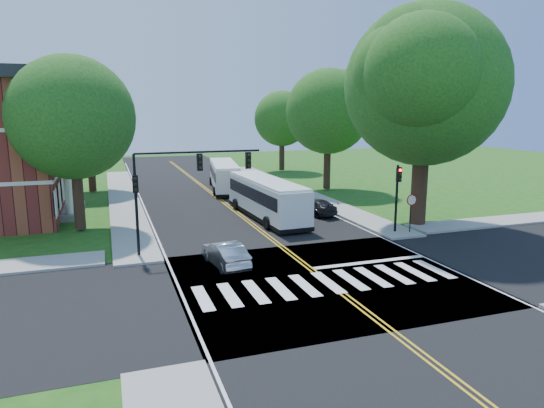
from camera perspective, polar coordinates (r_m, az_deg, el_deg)
name	(u,v)px	position (r m, az deg, el deg)	size (l,w,h in m)	color
ground	(324,279)	(23.84, 6.09, -8.79)	(140.00, 140.00, 0.00)	#1D4F13
road	(232,208)	(40.27, -4.78, -0.52)	(14.00, 96.00, 0.01)	black
cross_road	(324,279)	(23.83, 6.09, -8.77)	(60.00, 12.00, 0.01)	black
center_line	(221,200)	(44.08, -6.07, 0.48)	(0.36, 70.00, 0.01)	gold
edge_line_w	(143,205)	(43.11, -14.90, -0.07)	(0.12, 70.00, 0.01)	silver
edge_line_e	(291,196)	(46.05, 2.20, 0.99)	(0.12, 70.00, 0.01)	silver
crosswalk	(328,282)	(23.41, 6.61, -9.13)	(12.60, 3.00, 0.01)	silver
stop_bar	(370,262)	(26.74, 11.49, -6.69)	(6.60, 0.40, 0.01)	silver
sidewalk_nw	(124,199)	(45.98, -17.05, 0.57)	(2.60, 40.00, 0.15)	gray
sidewalk_ne	(294,189)	(49.33, 2.57, 1.73)	(2.60, 40.00, 0.15)	gray
sidewalk_xe	(529,218)	(40.91, 28.00, -1.52)	(20.00, 2.60, 0.15)	gray
tree_ne_big	(425,86)	(35.02, 17.57, 13.11)	(10.80, 10.80, 14.91)	#342114
tree_west_near	(72,118)	(34.32, -22.45, 9.34)	(8.00, 8.00, 11.40)	#342114
tree_west_far	(88,121)	(50.29, -20.84, 9.14)	(7.60, 7.60, 10.67)	#342114
tree_east_mid	(328,112)	(49.04, 6.63, 10.75)	(8.40, 8.40, 11.93)	#342114
tree_east_far	(282,119)	(64.20, 1.18, 9.99)	(7.20, 7.20, 10.34)	#342114
signal_nw	(179,178)	(27.20, -10.88, 3.07)	(7.15, 0.46, 5.66)	black
signal_ne	(397,189)	(32.50, 14.54, 1.68)	(0.30, 0.46, 4.40)	black
stop_sign	(411,204)	(32.73, 16.08, 0.00)	(0.76, 0.08, 2.53)	black
bus_lead	(266,198)	(36.38, -0.70, 0.77)	(3.14, 11.49, 2.94)	white
bus_follow	(224,175)	(49.47, -5.65, 3.37)	(4.00, 11.02, 2.79)	white
hatchback	(225,254)	(25.52, -5.54, -5.85)	(1.39, 3.98, 1.31)	#B6B9BD
suv	(303,204)	(39.12, 3.68, 0.06)	(1.99, 4.31, 1.20)	silver
dark_sedan	(315,207)	(37.85, 5.04, -0.32)	(1.72, 4.23, 1.23)	black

